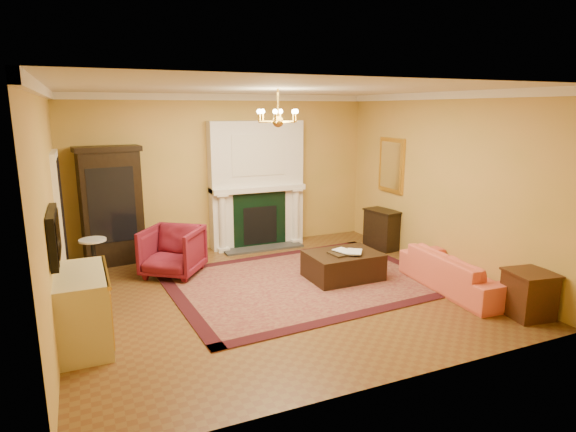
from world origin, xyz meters
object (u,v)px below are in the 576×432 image
leather_ottoman (343,265)px  china_cabinet (112,209)px  console_table (382,230)px  commode (83,309)px  end_table (529,295)px  wingback_armchair (173,249)px  coral_sofa (458,266)px  pedestal_table (94,258)px

leather_ottoman → china_cabinet: bearing=144.4°
china_cabinet → console_table: (4.94, -1.14, -0.63)m
commode → end_table: 5.66m
commode → leather_ottoman: bearing=10.4°
wingback_armchair → end_table: size_ratio=1.50×
console_table → wingback_armchair: bearing=169.2°
china_cabinet → leather_ottoman: 4.17m
coral_sofa → leather_ottoman: coral_sofa is taller
wingback_armchair → coral_sofa: size_ratio=0.45×
end_table → console_table: 3.50m
end_table → coral_sofa: bearing=98.9°
pedestal_table → end_table: size_ratio=1.23×
china_cabinet → console_table: 5.11m
wingback_armchair → leather_ottoman: bearing=8.3°
wingback_armchair → coral_sofa: wingback_armchair is taller
end_table → console_table: size_ratio=0.80×
wingback_armchair → commode: size_ratio=0.76×
coral_sofa → console_table: size_ratio=2.64×
console_table → leather_ottoman: console_table is taller
coral_sofa → end_table: bearing=-167.7°
console_table → leather_ottoman: bearing=-152.2°
coral_sofa → china_cabinet: bearing=56.8°
end_table → leather_ottoman: (-1.53, 2.27, -0.07)m
china_cabinet → pedestal_table: bearing=-117.4°
leather_ottoman → coral_sofa: bearing=-40.4°
china_cabinet → leather_ottoman: bearing=-42.2°
console_table → leather_ottoman: size_ratio=0.65×
wingback_armchair → pedestal_table: size_ratio=1.22×
coral_sofa → console_table: coral_sofa is taller
wingback_armchair → console_table: size_ratio=1.20×
china_cabinet → leather_ottoman: (3.35, -2.36, -0.77)m
leather_ottoman → commode: bearing=-169.8°
wingback_armchair → end_table: (4.04, -3.57, -0.15)m
china_cabinet → commode: bearing=-107.5°
end_table → commode: bearing=164.2°
wingback_armchair → end_table: wingback_armchair is taller
console_table → leather_ottoman: 2.01m
wingback_armchair → coral_sofa: (3.86, -2.43, -0.06)m
china_cabinet → end_table: (4.88, -4.64, -0.70)m
end_table → console_table: console_table is taller
wingback_armchair → leather_ottoman: size_ratio=0.79×
coral_sofa → end_table: coral_sofa is taller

